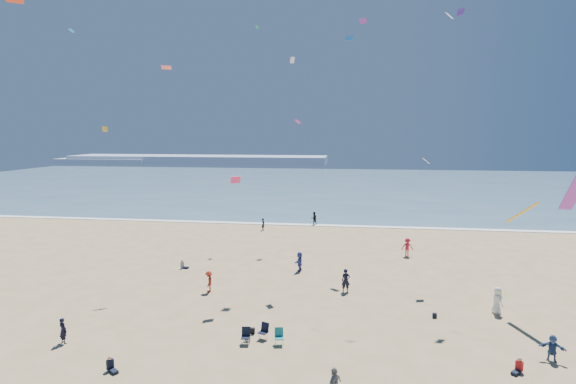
# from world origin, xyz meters

# --- Properties ---
(ocean) EXTENTS (220.00, 100.00, 0.06)m
(ocean) POSITION_xyz_m (0.00, 95.00, 0.03)
(ocean) COLOR #476B84
(ocean) RESTS_ON ground
(surf_line) EXTENTS (220.00, 1.20, 0.08)m
(surf_line) POSITION_xyz_m (0.00, 45.00, 0.04)
(surf_line) COLOR white
(surf_line) RESTS_ON ground
(headland_far) EXTENTS (110.00, 20.00, 3.20)m
(headland_far) POSITION_xyz_m (-60.00, 170.00, 1.60)
(headland_far) COLOR #7A8EA8
(headland_far) RESTS_ON ground
(headland_near) EXTENTS (40.00, 14.00, 2.00)m
(headland_near) POSITION_xyz_m (-100.00, 165.00, 1.00)
(headland_near) COLOR #7A8EA8
(headland_near) RESTS_ON ground
(standing_flyers) EXTENTS (30.93, 55.56, 1.92)m
(standing_flyers) POSITION_xyz_m (4.42, 14.60, 0.90)
(standing_flyers) COLOR black
(standing_flyers) RESTS_ON ground
(seated_group) EXTENTS (25.54, 27.07, 0.84)m
(seated_group) POSITION_xyz_m (1.40, 7.05, 0.42)
(seated_group) COLOR silver
(seated_group) RESTS_ON ground
(chair_cluster) EXTENTS (2.69, 1.52, 1.00)m
(chair_cluster) POSITION_xyz_m (0.23, 9.51, 0.50)
(chair_cluster) COLOR black
(chair_cluster) RESTS_ON ground
(white_tote) EXTENTS (0.35, 0.20, 0.40)m
(white_tote) POSITION_xyz_m (-0.73, 9.61, 0.20)
(white_tote) COLOR white
(white_tote) RESTS_ON ground
(black_backpack) EXTENTS (0.30, 0.22, 0.38)m
(black_backpack) POSITION_xyz_m (-0.65, 10.63, 0.19)
(black_backpack) COLOR black
(black_backpack) RESTS_ON ground
(navy_bag) EXTENTS (0.28, 0.18, 0.34)m
(navy_bag) POSITION_xyz_m (11.23, 14.84, 0.17)
(navy_bag) COLOR black
(navy_bag) RESTS_ON ground
(kites_aloft) EXTENTS (42.54, 44.99, 29.48)m
(kites_aloft) POSITION_xyz_m (8.64, 13.74, 14.85)
(kites_aloft) COLOR #1B974F
(kites_aloft) RESTS_ON ground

